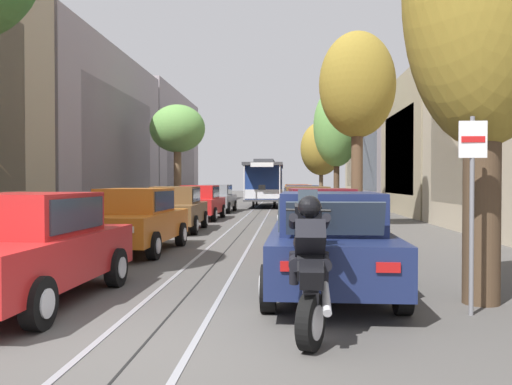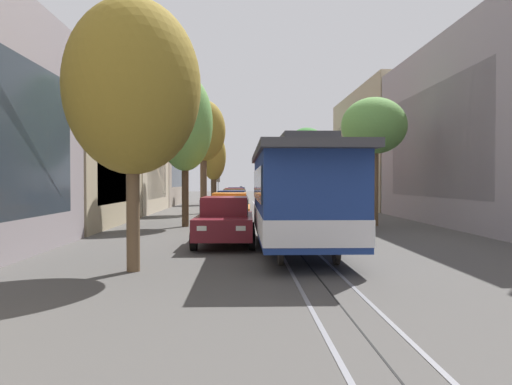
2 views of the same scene
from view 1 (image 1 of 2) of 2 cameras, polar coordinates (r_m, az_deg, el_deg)
ground_plane at (r=26.42m, az=-0.12°, el=-2.66°), size 160.00×160.00×0.00m
trolley_track_rails at (r=29.57m, az=0.24°, el=-2.24°), size 1.14×59.66×0.01m
building_facade_left at (r=32.66m, az=-17.60°, el=6.14°), size 5.44×51.36×9.55m
building_facade_right at (r=29.59m, az=19.97°, el=5.99°), size 5.50×51.36×10.85m
parked_car_red_near_left at (r=8.49m, az=-23.07°, el=-5.35°), size 2.08×4.40×1.58m
parked_car_orange_second_left at (r=13.85m, az=-12.67°, el=-2.81°), size 2.10×4.41×1.58m
parked_car_brown_mid_left at (r=19.47m, az=-8.49°, el=-1.67°), size 2.08×4.40×1.58m
parked_car_red_fourth_left at (r=25.24m, az=-5.92°, el=-1.02°), size 2.07×4.39×1.58m
parked_car_grey_fifth_left at (r=31.23m, az=-4.16°, el=-0.61°), size 2.09×4.40×1.58m
parked_car_navy_near_right at (r=8.56m, az=7.72°, el=-5.22°), size 2.07×4.39×1.58m
parked_car_maroon_second_right at (r=13.54m, az=6.75°, el=-2.88°), size 2.13×4.42×1.58m
parked_car_brown_mid_right at (r=19.27m, az=5.29°, el=-1.69°), size 2.09×4.40×1.58m
parked_car_navy_fourth_right at (r=25.54m, az=4.86°, el=-1.00°), size 2.05×4.38×1.58m
parked_car_orange_fifth_right at (r=31.05m, az=4.49°, el=-0.62°), size 2.05×4.38×1.58m
parked_car_maroon_sixth_right at (r=36.83m, az=4.29°, el=-0.34°), size 2.04×4.38×1.58m
street_tree_kerb_left_second at (r=30.79m, az=-8.26°, el=6.52°), size 3.10×2.63×6.06m
street_tree_kerb_right_second at (r=21.28m, az=10.60°, el=10.85°), size 2.89×2.37×7.46m
street_tree_kerb_right_mid at (r=30.51m, az=8.48°, el=6.82°), size 2.56×2.58×7.04m
street_tree_kerb_right_fourth at (r=41.74m, az=6.87°, el=4.58°), size 3.15×2.87×6.32m
cable_car_trolley at (r=38.73m, az=0.94°, el=1.01°), size 2.57×9.14×3.28m
motorcycle_with_rider at (r=6.17m, az=5.63°, el=-7.04°), size 0.53×1.90×1.65m
pedestrian_on_left_pavement at (r=27.19m, az=-10.52°, el=-0.72°), size 0.55×0.30×1.56m
fire_hydrant at (r=14.00m, az=-19.58°, el=-4.35°), size 0.40×0.22×0.84m
street_sign_post at (r=7.59m, az=21.77°, el=0.10°), size 0.36×0.07×2.60m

